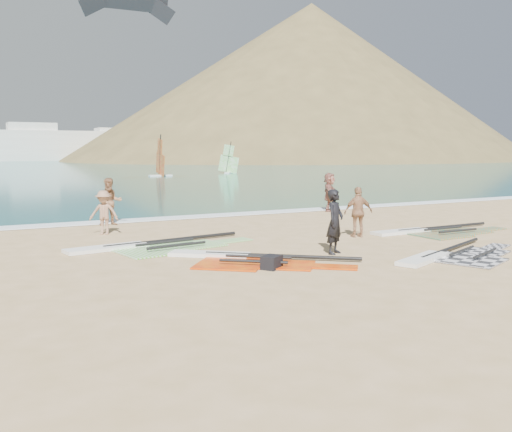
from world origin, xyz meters
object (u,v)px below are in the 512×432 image
rig_grey (454,256)px  rig_green (150,247)px  rig_red (243,259)px  gear_bag_near (272,262)px  beachgoer_right (329,192)px  person_wetsuit (335,222)px  beachgoer_back (358,212)px  rig_orange (433,232)px  beachgoer_left (110,202)px  beachgoer_mid (104,212)px

rig_grey → rig_green: bearing=120.1°
rig_green → rig_red: 3.72m
rig_red → gear_bag_near: size_ratio=8.42×
beachgoer_right → person_wetsuit: bearing=-177.3°
beachgoer_back → beachgoer_right: 8.62m
rig_orange → rig_green: bearing=169.2°
rig_grey → beachgoer_right: 12.78m
gear_bag_near → beachgoer_back: 6.49m
gear_bag_near → beachgoer_left: beachgoer_left is taller
rig_orange → rig_red: bearing=-171.5°
gear_bag_near → person_wetsuit: (2.80, 1.00, 0.81)m
rig_red → beachgoer_mid: 7.45m
rig_green → rig_red: bearing=-72.3°
rig_grey → rig_green: size_ratio=0.89×
rig_green → beachgoer_back: bearing=-19.0°
rig_orange → gear_bag_near: size_ratio=10.41×
rig_red → rig_orange: bearing=48.9°
beachgoer_right → rig_orange: bearing=-149.4°
rig_orange → beachgoer_back: beachgoer_back is taller
rig_green → rig_orange: 10.71m
rig_grey → person_wetsuit: person_wetsuit is taller
rig_green → beachgoer_right: size_ratio=3.20×
rig_red → person_wetsuit: person_wetsuit is taller
rig_green → gear_bag_near: (1.87, -4.62, 0.13)m
rig_red → beachgoer_back: 6.13m
beachgoer_mid → gear_bag_near: bearing=-46.1°
beachgoer_mid → beachgoer_right: bearing=39.3°
rig_green → rig_orange: rig_green is taller
beachgoer_back → rig_red: bearing=34.4°
rig_red → beachgoer_left: size_ratio=2.38×
beachgoer_mid → beachgoer_back: 9.44m
rig_grey → rig_orange: (3.14, 3.93, 0.00)m
beachgoer_back → beachgoer_right: bearing=-103.7°
rig_grey → beachgoer_right: beachgoer_right is taller
rig_green → beachgoer_mid: bearing=89.8°
person_wetsuit → beachgoer_left: (-4.36, 9.88, 0.00)m
rig_green → beachgoer_right: 13.16m
gear_bag_near → beachgoer_mid: 8.74m
rig_green → gear_bag_near: gear_bag_near is taller
rig_grey → rig_green: rig_green is taller
rig_grey → beachgoer_back: (-0.01, 4.49, 0.87)m
rig_red → beachgoer_back: (5.73, 2.01, 0.87)m
gear_bag_near → beachgoer_right: beachgoer_right is taller
person_wetsuit → beachgoer_right: 12.04m
person_wetsuit → beachgoer_left: size_ratio=1.00×
rig_grey → rig_orange: bearing=29.5°
rig_grey → rig_green: 9.40m
rig_green → rig_orange: bearing=-19.1°
gear_bag_near → person_wetsuit: size_ratio=0.28×
beachgoer_left → beachgoer_right: size_ratio=1.00×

